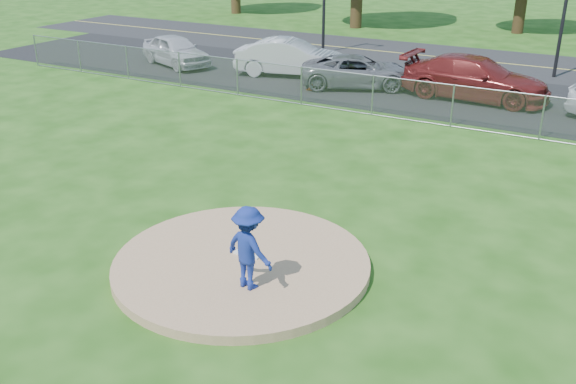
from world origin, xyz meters
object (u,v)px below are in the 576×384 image
Objects in this scene: parked_car_gray at (358,71)px; parked_car_silver at (176,50)px; pitcher at (249,248)px; parked_car_white at (290,57)px; traffic_cone at (312,82)px; parked_car_darkred at (475,78)px.

parked_car_silver is at bearing 67.40° from parked_car_gray.
parked_car_white is at bearing -51.33° from pitcher.
parked_car_silver is (-8.22, 1.10, 0.44)m from traffic_cone.
pitcher reaches higher than traffic_cone.
parked_car_darkred is (6.45, 1.85, 0.54)m from traffic_cone.
parked_car_silver is 0.75× the size of parked_car_darkred.
parked_car_darkred is (8.62, -0.12, 0.02)m from parked_car_white.
parked_car_gray is at bearing -66.51° from parked_car_silver.
parked_car_gray reaches higher than traffic_cone.
parked_car_darkred is at bearing -65.28° from parked_car_silver.
parked_car_gray is (1.53, 1.39, 0.37)m from traffic_cone.
pitcher is 0.34× the size of parked_car_gray.
pitcher is 16.48m from traffic_cone.
parked_car_silver is at bearing 172.36° from traffic_cone.
parked_car_darkred is (0.01, 17.00, -0.18)m from pitcher.
pitcher is 0.38× the size of parked_car_silver.
parked_car_white is (-8.61, 17.12, -0.20)m from pitcher.
pitcher is 19.17m from parked_car_white.
parked_car_gray is at bearing 42.29° from traffic_cone.
parked_car_silver reaches higher than parked_car_gray.
parked_car_darkred reaches higher than traffic_cone.
parked_car_gray is (3.70, -0.58, -0.15)m from parked_car_white.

